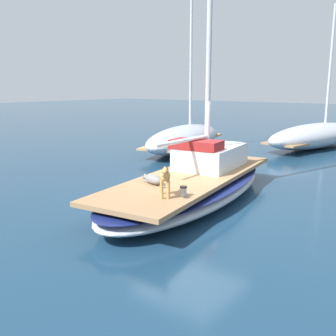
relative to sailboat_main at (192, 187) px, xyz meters
name	(u,v)px	position (x,y,z in m)	size (l,w,h in m)	color
ground_plane	(191,200)	(0.00, 0.00, -0.34)	(120.00, 120.00, 0.00)	navy
sailboat_main	(192,187)	(0.00, 0.00, 0.00)	(3.45, 7.51, 0.66)	#B2B7C1
mast_main	(205,59)	(-0.12, 0.73, 3.24)	(0.14, 2.27, 6.52)	silver
cabin_house	(210,155)	(-0.16, 1.11, 0.67)	(1.68, 2.39, 0.84)	silver
dog_grey	(153,179)	(-0.22, -1.31, 0.43)	(0.93, 0.43, 0.22)	gray
dog_tan	(165,177)	(0.69, -2.00, 0.75)	(0.65, 0.79, 0.70)	tan
deck_winch	(183,191)	(0.95, -1.71, 0.42)	(0.16, 0.16, 0.21)	#B7B7BC
coiled_rope	(153,179)	(-0.43, -1.06, 0.35)	(0.32, 0.32, 0.04)	beige
moored_boat_port_side	(185,138)	(-4.63, 6.23, 0.26)	(3.79, 7.11, 8.05)	#B2B7C1
moored_boat_far_astern	(317,135)	(-0.15, 10.80, 0.27)	(3.43, 7.70, 6.59)	#B2B7C1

